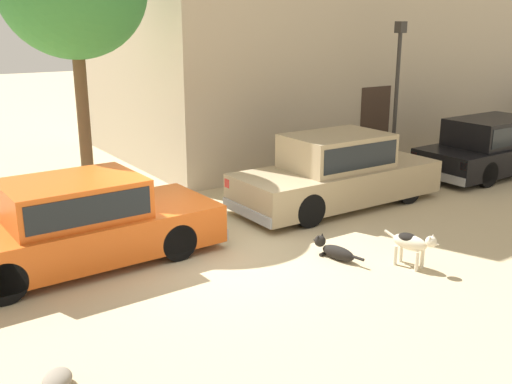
{
  "coord_description": "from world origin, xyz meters",
  "views": [
    {
      "loc": [
        -4.68,
        -8.17,
        3.83
      ],
      "look_at": [
        0.96,
        0.2,
        0.9
      ],
      "focal_mm": 41.34,
      "sensor_mm": 36.0,
      "label": 1
    }
  ],
  "objects_px": {
    "stray_dog_tan": "(334,250)",
    "parked_sedan_nearest": "(77,222)",
    "parked_sedan_third": "(494,146)",
    "parked_sedan_second": "(337,171)",
    "stray_dog_spotted": "(412,242)",
    "street_lamp": "(397,78)"
  },
  "relations": [
    {
      "from": "stray_dog_tan",
      "to": "parked_sedan_nearest",
      "type": "bearing_deg",
      "value": 47.46
    },
    {
      "from": "parked_sedan_third",
      "to": "stray_dog_tan",
      "type": "relative_size",
      "value": 4.55
    },
    {
      "from": "parked_sedan_second",
      "to": "stray_dog_spotted",
      "type": "relative_size",
      "value": 4.91
    },
    {
      "from": "parked_sedan_nearest",
      "to": "stray_dog_spotted",
      "type": "height_order",
      "value": "parked_sedan_nearest"
    },
    {
      "from": "parked_sedan_third",
      "to": "street_lamp",
      "type": "bearing_deg",
      "value": 140.51
    },
    {
      "from": "parked_sedan_nearest",
      "to": "stray_dog_tan",
      "type": "height_order",
      "value": "parked_sedan_nearest"
    },
    {
      "from": "street_lamp",
      "to": "stray_dog_tan",
      "type": "bearing_deg",
      "value": -144.92
    },
    {
      "from": "street_lamp",
      "to": "parked_sedan_nearest",
      "type": "bearing_deg",
      "value": -170.23
    },
    {
      "from": "stray_dog_spotted",
      "to": "parked_sedan_third",
      "type": "bearing_deg",
      "value": 103.08
    },
    {
      "from": "parked_sedan_second",
      "to": "parked_sedan_third",
      "type": "relative_size",
      "value": 1.0
    },
    {
      "from": "parked_sedan_nearest",
      "to": "parked_sedan_second",
      "type": "xyz_separation_m",
      "value": [
        5.61,
        0.07,
        0.06
      ]
    },
    {
      "from": "parked_sedan_third",
      "to": "stray_dog_spotted",
      "type": "xyz_separation_m",
      "value": [
        -6.48,
        -3.06,
        -0.31
      ]
    },
    {
      "from": "parked_sedan_second",
      "to": "stray_dog_tan",
      "type": "bearing_deg",
      "value": -132.29
    },
    {
      "from": "parked_sedan_nearest",
      "to": "street_lamp",
      "type": "distance_m",
      "value": 9.15
    },
    {
      "from": "parked_sedan_third",
      "to": "street_lamp",
      "type": "distance_m",
      "value": 3.09
    },
    {
      "from": "parked_sedan_nearest",
      "to": "parked_sedan_second",
      "type": "relative_size",
      "value": 0.99
    },
    {
      "from": "stray_dog_spotted",
      "to": "stray_dog_tan",
      "type": "relative_size",
      "value": 0.93
    },
    {
      "from": "parked_sedan_nearest",
      "to": "stray_dog_tan",
      "type": "relative_size",
      "value": 4.53
    },
    {
      "from": "stray_dog_spotted",
      "to": "stray_dog_tan",
      "type": "bearing_deg",
      "value": -153.23
    },
    {
      "from": "parked_sedan_second",
      "to": "stray_dog_tan",
      "type": "height_order",
      "value": "parked_sedan_second"
    },
    {
      "from": "parked_sedan_nearest",
      "to": "street_lamp",
      "type": "bearing_deg",
      "value": 8.1
    },
    {
      "from": "parked_sedan_second",
      "to": "stray_dog_tan",
      "type": "relative_size",
      "value": 4.56
    }
  ]
}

